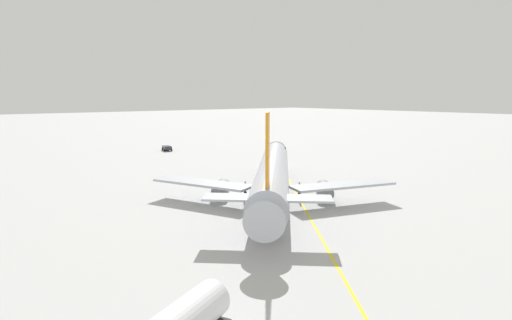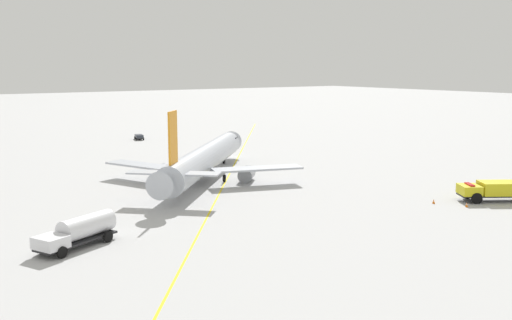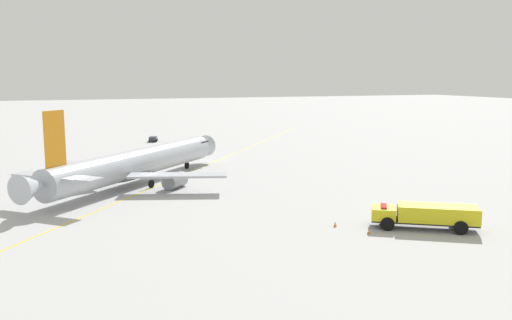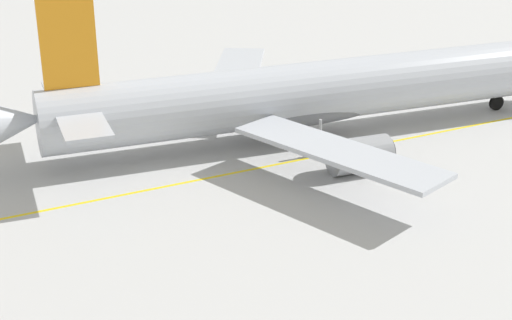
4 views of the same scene
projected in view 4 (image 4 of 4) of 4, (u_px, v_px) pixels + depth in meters
The scene contains 3 objects.
ground_plane at pixel (313, 112), 55.79m from camera, with size 600.00×600.00×0.00m, color #B2B2B2.
airliner_main at pixel (318, 94), 50.35m from camera, with size 32.19×34.17×11.61m.
taxiway_centreline at pixel (285, 163), 46.92m from camera, with size 109.29×144.29×0.01m.
Camera 4 is at (-19.65, 49.23, 18.27)m, focal length 53.28 mm.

